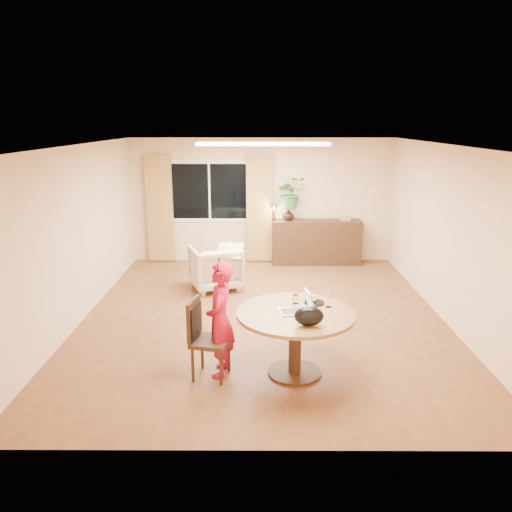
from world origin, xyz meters
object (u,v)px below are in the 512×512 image
at_px(child, 220,320).
at_px(sideboard, 316,242).
at_px(armchair, 215,267).
at_px(dining_table, 295,325).
at_px(dining_chair, 211,339).

bearing_deg(child, sideboard, 164.83).
relative_size(armchair, sideboard, 0.46).
bearing_deg(dining_table, armchair, 110.87).
relative_size(dining_table, dining_chair, 1.45).
height_order(child, sideboard, child).
height_order(armchair, sideboard, sideboard).
xyz_separation_m(dining_chair, child, (0.11, 0.08, 0.21)).
bearing_deg(dining_chair, dining_table, 16.58).
bearing_deg(sideboard, armchair, -140.62).
distance_m(armchair, sideboard, 2.58).
distance_m(dining_chair, child, 0.25).
distance_m(dining_table, armchair, 3.40).
bearing_deg(child, armchair, -170.12).
bearing_deg(child, dining_chair, -49.74).
xyz_separation_m(dining_table, dining_chair, (-0.99, -0.07, -0.14)).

